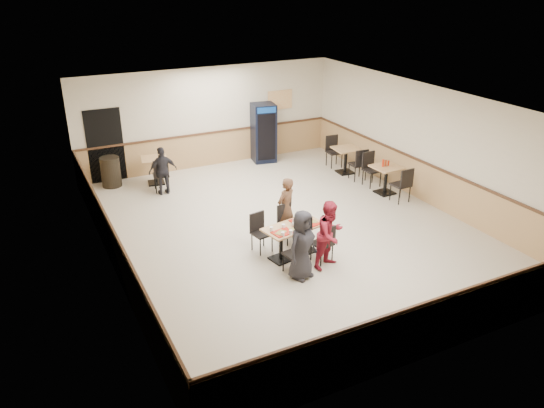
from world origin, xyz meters
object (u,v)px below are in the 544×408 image
diner_man_opposite (286,208)px  pepsi_cooler (264,133)px  side_table_far (346,156)px  lone_diner (163,171)px  side_table_near (386,176)px  diner_woman_right (330,234)px  main_table (293,236)px  diner_woman_left (302,245)px  trash_bin (111,172)px  back_table (155,167)px

diner_man_opposite → pepsi_cooler: (1.85, 4.96, 0.21)m
side_table_far → pepsi_cooler: bearing=129.1°
lone_diner → side_table_near: lone_diner is taller
diner_woman_right → main_table: bearing=103.7°
diner_woman_right → diner_man_opposite: (-0.18, 1.55, -0.01)m
diner_man_opposite → side_table_near: diner_man_opposite is taller
side_table_near → side_table_far: 1.82m
diner_woman_right → side_table_far: (3.36, 4.42, -0.20)m
diner_woman_left → trash_bin: 7.01m
lone_diner → side_table_far: size_ratio=1.69×
diner_woman_left → side_table_near: 4.98m
back_table → lone_diner: bearing=-90.0°
diner_man_opposite → side_table_far: size_ratio=1.82×
diner_man_opposite → back_table: size_ratio=1.73×
diner_woman_right → diner_man_opposite: bearing=77.9°
lone_diner → diner_woman_left: bearing=101.6°
back_table → diner_woman_left: bearing=-79.1°
side_table_far → lone_diner: bearing=171.0°
main_table → back_table: size_ratio=1.68×
main_table → lone_diner: 4.78m
trash_bin → diner_man_opposite: bearing=-59.5°
main_table → back_table: bearing=95.2°
lone_diner → pepsi_cooler: bearing=-161.8°
diner_woman_left → side_table_near: (4.16, 2.73, -0.20)m
diner_woman_right → back_table: 6.41m
main_table → lone_diner: size_ratio=1.04×
main_table → pepsi_cooler: pepsi_cooler is taller
diner_woman_right → side_table_far: size_ratio=1.84×
diner_man_opposite → pepsi_cooler: size_ratio=0.78×
lone_diner → trash_bin: size_ratio=1.56×
diner_woman_right → lone_diner: 5.60m
diner_man_opposite → back_table: bearing=-91.7°
diner_woman_right → pepsi_cooler: size_ratio=0.78×
main_table → diner_woman_left: diner_woman_left is taller
side_table_far → back_table: 5.55m
back_table → pepsi_cooler: bearing=6.2°
diner_woman_left → trash_bin: diner_woman_left is taller
back_table → main_table: bearing=-74.8°
diner_woman_right → lone_diner: bearing=91.3°
main_table → lone_diner: (-1.47, 4.55, 0.20)m
lone_diner → pepsi_cooler: (3.59, 1.25, 0.26)m
diner_woman_left → side_table_far: (4.08, 4.55, -0.20)m
diner_man_opposite → side_table_near: (3.62, 1.06, -0.20)m
diner_woman_left → diner_man_opposite: diner_woman_left is taller
diner_woman_left → lone_diner: 5.52m
side_table_near → trash_bin: 7.57m
side_table_near → back_table: bearing=146.8°
pepsi_cooler → trash_bin: size_ratio=2.17×
side_table_far → pepsi_cooler: pepsi_cooler is taller
diner_man_opposite → diner_woman_right: bearing=74.1°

